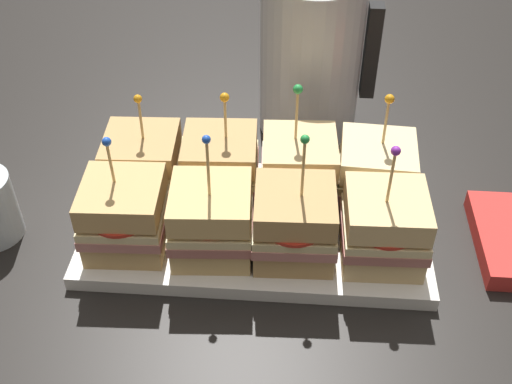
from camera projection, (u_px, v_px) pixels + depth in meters
ground_plane at (256, 230)px, 0.80m from camera, size 6.00×6.00×0.00m
serving_platter at (256, 225)px, 0.79m from camera, size 0.41×0.22×0.02m
sandwich_front_far_left at (125, 216)px, 0.73m from camera, size 0.10×0.10×0.15m
sandwich_front_center_left at (212, 221)px, 0.72m from camera, size 0.10×0.10×0.16m
sandwich_front_center_right at (294, 224)px, 0.72m from camera, size 0.10×0.10×0.17m
sandwich_front_far_right at (384, 228)px, 0.71m from camera, size 0.10×0.10×0.16m
sandwich_back_far_left at (143, 164)px, 0.80m from camera, size 0.10×0.10×0.14m
sandwich_back_center_left at (221, 167)px, 0.79m from camera, size 0.10×0.10×0.15m
sandwich_back_center_right at (299, 170)px, 0.79m from camera, size 0.10×0.10×0.16m
sandwich_back_far_right at (376, 174)px, 0.78m from camera, size 0.10×0.10×0.15m
kettle_steel at (312, 54)px, 0.89m from camera, size 0.16×0.14×0.26m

